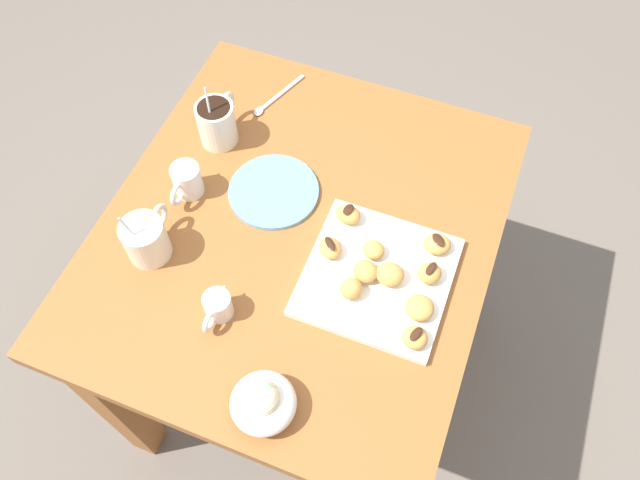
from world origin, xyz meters
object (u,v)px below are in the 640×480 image
beignet_7 (420,308)px  pastry_plate_square (377,277)px  beignet_5 (390,274)px  beignet_1 (365,272)px  beignet_6 (415,338)px  coffee_mug_cream_left (146,238)px  saucer_sky_left (274,191)px  cream_pitcher_white (186,180)px  beignet_4 (437,244)px  beignet_0 (330,248)px  beignet_3 (351,289)px  beignet_8 (430,273)px  chocolate_sauce_pitcher (217,305)px  beignet_9 (348,215)px  ice_cream_bowl (263,402)px  beignet_2 (374,250)px  dining_table (300,266)px  coffee_mug_cream_right (217,122)px

beignet_7 → pastry_plate_square: bearing=64.1°
beignet_5 → beignet_1: bearing=103.1°
beignet_6 → pastry_plate_square: bearing=44.7°
coffee_mug_cream_left → saucer_sky_left: coffee_mug_cream_left is taller
cream_pitcher_white → beignet_4: cream_pitcher_white is taller
beignet_0 → beignet_3: size_ratio=1.14×
beignet_4 → beignet_5: (-0.10, 0.06, 0.00)m
beignet_1 → beignet_4: (0.11, -0.11, -0.00)m
cream_pitcher_white → beignet_8: cream_pitcher_white is taller
beignet_3 → chocolate_sauce_pitcher: bearing=118.5°
cream_pitcher_white → beignet_8: bearing=-92.8°
beignet_4 → beignet_9: (0.00, 0.18, 0.00)m
ice_cream_bowl → chocolate_sauce_pitcher: 0.20m
pastry_plate_square → beignet_8: beignet_8 is taller
beignet_2 → beignet_4: size_ratio=0.79×
dining_table → chocolate_sauce_pitcher: bearing=163.5°
pastry_plate_square → beignet_3: size_ratio=6.38×
pastry_plate_square → coffee_mug_cream_left: bearing=103.2°
coffee_mug_cream_right → beignet_8: bearing=-108.8°
beignet_0 → beignet_6: (-0.12, -0.20, -0.00)m
dining_table → coffee_mug_cream_right: bearing=57.8°
beignet_9 → beignet_6: bearing=-135.5°
cream_pitcher_white → beignet_5: cream_pitcher_white is taller
coffee_mug_cream_left → ice_cream_bowl: 0.39m
beignet_5 → beignet_9: beignet_5 is taller
cream_pitcher_white → beignet_0: size_ratio=2.16×
beignet_7 → beignet_9: 0.24m
coffee_mug_cream_right → beignet_9: size_ratio=2.93×
ice_cream_bowl → beignet_8: (0.34, -0.19, -0.00)m
coffee_mug_cream_right → beignet_2: (-0.17, -0.41, -0.02)m
beignet_7 → beignet_8: 0.07m
dining_table → beignet_6: size_ratio=19.10×
beignet_1 → dining_table: bearing=69.3°
pastry_plate_square → beignet_8: bearing=-72.6°
beignet_8 → beignet_1: bearing=109.5°
beignet_2 → beignet_9: size_ratio=0.82×
dining_table → chocolate_sauce_pitcher: size_ratio=9.51×
dining_table → beignet_9: 0.21m
coffee_mug_cream_right → saucer_sky_left: bearing=-119.0°
beignet_0 → beignet_7: 0.20m
beignet_9 → beignet_4: bearing=-90.4°
beignet_4 → coffee_mug_cream_left: bearing=110.9°
coffee_mug_cream_left → beignet_0: (0.12, -0.33, -0.02)m
chocolate_sauce_pitcher → beignet_0: 0.24m
chocolate_sauce_pitcher → beignet_3: size_ratio=2.16×
beignet_9 → beignet_1: bearing=-145.9°
dining_table → beignet_8: beignet_8 is taller
beignet_5 → beignet_7: beignet_5 is taller
pastry_plate_square → ice_cream_bowl: (-0.31, 0.10, 0.03)m
beignet_9 → beignet_2: bearing=-128.3°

